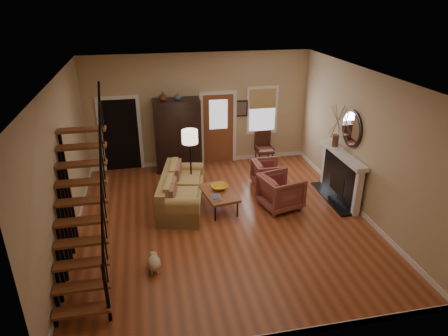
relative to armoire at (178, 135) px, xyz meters
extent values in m
plane|color=#9C4B27|center=(0.70, -3.15, -1.05)|extent=(7.00, 7.00, 0.00)
plane|color=white|center=(0.70, -3.15, 2.25)|extent=(7.00, 7.00, 0.00)
cube|color=tan|center=(0.70, 0.35, 0.60)|extent=(6.50, 0.04, 3.30)
cube|color=tan|center=(-2.55, -3.15, 0.60)|extent=(0.04, 7.00, 3.30)
cube|color=tan|center=(3.95, -3.15, 0.60)|extent=(0.04, 7.00, 3.30)
cube|color=black|center=(-1.60, 0.50, 0.00)|extent=(1.00, 0.36, 2.10)
cube|color=brown|center=(1.25, 0.33, 0.00)|extent=(0.90, 0.06, 2.10)
cube|color=silver|center=(2.60, 0.32, 0.50)|extent=(0.96, 0.06, 1.46)
cube|color=black|center=(3.83, -2.65, -0.48)|extent=(0.24, 1.60, 1.15)
cube|color=white|center=(3.77, -2.65, 0.15)|extent=(0.30, 1.95, 0.10)
cylinder|color=silver|center=(3.90, -2.65, 0.80)|extent=(0.05, 0.90, 0.90)
imported|color=#4C2619|center=(-0.35, -0.10, 1.17)|extent=(0.24, 0.24, 0.25)
imported|color=#334C60|center=(0.05, -0.10, 1.16)|extent=(0.20, 0.20, 0.21)
imported|color=gold|center=(0.76, -2.41, -0.55)|extent=(0.40, 0.40, 0.10)
imported|color=maroon|center=(2.19, -2.78, -0.63)|extent=(1.11, 1.09, 0.84)
imported|color=maroon|center=(2.24, -1.61, -0.69)|extent=(0.79, 0.77, 0.72)
camera|label=1|loc=(-0.85, -10.88, 3.79)|focal=32.00mm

